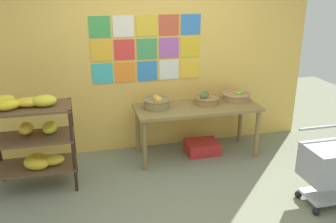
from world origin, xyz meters
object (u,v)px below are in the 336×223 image
fruit_basket_centre (206,99)px  fruit_basket_back_right (236,96)px  shopping_cart (334,165)px  fruit_basket_left (157,102)px  produce_crate_under_table (202,147)px  banana_shelf_unit (33,134)px  display_table (197,112)px

fruit_basket_centre → fruit_basket_back_right: (0.47, 0.08, -0.01)m
fruit_basket_back_right → shopping_cart: bearing=-75.9°
fruit_basket_left → fruit_basket_back_right: size_ratio=0.87×
shopping_cart → produce_crate_under_table: bearing=121.5°
fruit_basket_centre → produce_crate_under_table: (-0.06, -0.05, -0.68)m
banana_shelf_unit → fruit_basket_centre: banana_shelf_unit is taller
fruit_basket_centre → fruit_basket_back_right: bearing=9.7°
display_table → fruit_basket_left: bearing=174.9°
fruit_basket_centre → shopping_cart: size_ratio=0.43×
display_table → fruit_basket_back_right: (0.62, 0.14, 0.14)m
display_table → produce_crate_under_table: (0.09, 0.01, -0.53)m
banana_shelf_unit → display_table: (2.04, 0.34, -0.04)m
fruit_basket_left → fruit_basket_back_right: bearing=4.7°
fruit_basket_centre → fruit_basket_back_right: 0.48m
fruit_basket_centre → shopping_cart: fruit_basket_centre is taller
fruit_basket_back_right → fruit_basket_centre: bearing=-170.3°
fruit_basket_left → shopping_cart: size_ratio=0.43×
fruit_basket_centre → banana_shelf_unit: bearing=-169.5°
fruit_basket_left → produce_crate_under_table: fruit_basket_left is taller
banana_shelf_unit → fruit_basket_back_right: (2.66, 0.49, 0.10)m
banana_shelf_unit → display_table: bearing=9.6°
banana_shelf_unit → shopping_cart: bearing=-20.1°
banana_shelf_unit → produce_crate_under_table: (2.13, 0.35, -0.57)m
shopping_cart → banana_shelf_unit: bearing=159.0°
fruit_basket_left → shopping_cart: (1.56, -1.51, -0.33)m
display_table → produce_crate_under_table: bearing=7.2°
fruit_basket_centre → display_table: bearing=-156.9°
display_table → produce_crate_under_table: display_table is taller
fruit_basket_back_right → produce_crate_under_table: 0.87m
display_table → fruit_basket_centre: bearing=23.1°
fruit_basket_back_right → produce_crate_under_table: (-0.53, -0.13, -0.67)m
produce_crate_under_table → fruit_basket_centre: bearing=42.3°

